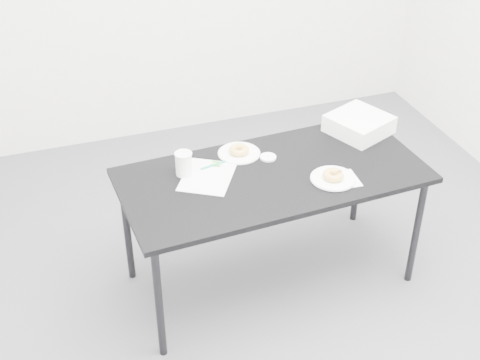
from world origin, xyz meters
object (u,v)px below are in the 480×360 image
object	(u,v)px
donut_near	(333,175)
coffee_cup	(184,164)
pen	(213,165)
scorecard	(207,177)
donut_far	(239,150)
table	(273,182)
bakery_box	(359,124)
plate_near	(333,178)
plate_far	(239,153)

from	to	relation	value
donut_near	coffee_cup	xyz separation A→B (m)	(-0.68, 0.29, 0.04)
pen	coffee_cup	size ratio (longest dim) A/B	1.15
pen	coffee_cup	xyz separation A→B (m)	(-0.16, -0.02, 0.05)
scorecard	donut_far	world-z (taller)	donut_far
table	donut_near	world-z (taller)	donut_near
pen	bakery_box	size ratio (longest dim) A/B	0.49
scorecard	bakery_box	distance (m)	0.93
coffee_cup	bakery_box	xyz separation A→B (m)	(1.02, 0.10, -0.01)
plate_near	bakery_box	world-z (taller)	bakery_box
pen	donut_far	world-z (taller)	donut_far
plate_near	bakery_box	xyz separation A→B (m)	(0.34, 0.39, 0.04)
donut_far	coffee_cup	xyz separation A→B (m)	(-0.32, -0.09, 0.04)
scorecard	coffee_cup	world-z (taller)	coffee_cup
coffee_cup	scorecard	bearing A→B (deg)	-30.89
bakery_box	coffee_cup	bearing A→B (deg)	162.57
donut_near	coffee_cup	bearing A→B (deg)	157.20
table	plate_far	xyz separation A→B (m)	(-0.10, 0.23, 0.06)
table	donut_near	bearing A→B (deg)	-33.11
pen	coffee_cup	distance (m)	0.17
plate_near	donut_far	distance (m)	0.53
donut_far	coffee_cup	world-z (taller)	coffee_cup
scorecard	bakery_box	size ratio (longest dim) A/B	1.05
coffee_cup	bakery_box	world-z (taller)	coffee_cup
table	plate_near	world-z (taller)	plate_near
plate_near	coffee_cup	size ratio (longest dim) A/B	1.83
donut_near	donut_far	xyz separation A→B (m)	(-0.36, 0.38, -0.00)
scorecard	plate_far	size ratio (longest dim) A/B	1.37
plate_far	donut_far	bearing A→B (deg)	0.00
pen	donut_far	distance (m)	0.18
donut_far	coffee_cup	distance (m)	0.34
plate_near	donut_far	bearing A→B (deg)	133.35
pen	plate_far	world-z (taller)	pen
scorecard	plate_far	distance (m)	0.27
table	scorecard	xyz separation A→B (m)	(-0.32, 0.08, 0.05)
donut_far	pen	bearing A→B (deg)	-156.16
table	pen	world-z (taller)	pen
scorecard	table	bearing A→B (deg)	17.76
plate_near	donut_far	size ratio (longest dim) A/B	2.16
scorecard	donut_near	size ratio (longest dim) A/B	2.88
scorecard	pen	size ratio (longest dim) A/B	2.15
plate_near	bakery_box	distance (m)	0.51
table	pen	xyz separation A→B (m)	(-0.27, 0.16, 0.06)
table	scorecard	bearing A→B (deg)	163.50
plate_far	donut_far	distance (m)	0.02
plate_far	coffee_cup	size ratio (longest dim) A/B	1.80
bakery_box	table	bearing A→B (deg)	178.61
plate_far	donut_far	world-z (taller)	donut_far
donut_far	plate_near	bearing A→B (deg)	-46.65
donut_near	plate_far	xyz separation A→B (m)	(-0.36, 0.38, -0.02)
plate_near	donut_near	world-z (taller)	donut_near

